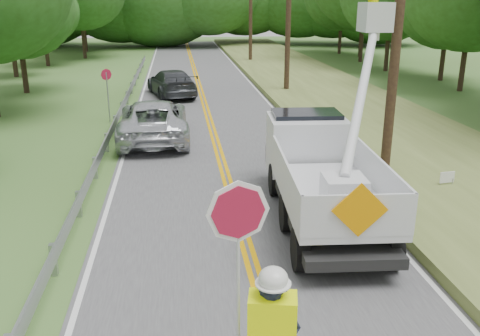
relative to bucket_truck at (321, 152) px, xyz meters
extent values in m
cube|color=#464547|center=(-2.32, 6.96, -1.50)|extent=(7.20, 96.00, 0.02)
cube|color=#ECA200|center=(-2.42, 6.96, -1.48)|extent=(0.12, 96.00, 0.00)
cube|color=#ECA200|center=(-2.22, 6.96, -1.48)|extent=(0.12, 96.00, 0.00)
cube|color=silver|center=(-5.77, 6.96, -1.48)|extent=(0.12, 96.00, 0.00)
cube|color=silver|center=(1.13, 6.96, -1.48)|extent=(0.12, 96.00, 0.00)
cube|color=#999BA0|center=(-6.42, -3.04, -1.16)|extent=(0.12, 0.14, 0.70)
cube|color=#999BA0|center=(-6.42, -0.04, -1.16)|extent=(0.12, 0.14, 0.70)
cube|color=#999BA0|center=(-6.42, 2.96, -1.16)|extent=(0.12, 0.14, 0.70)
cube|color=#999BA0|center=(-6.42, 5.96, -1.16)|extent=(0.12, 0.14, 0.70)
cube|color=#999BA0|center=(-6.42, 8.96, -1.16)|extent=(0.12, 0.14, 0.70)
cube|color=#999BA0|center=(-6.42, 11.96, -1.16)|extent=(0.12, 0.14, 0.70)
cube|color=#999BA0|center=(-6.42, 14.96, -1.16)|extent=(0.12, 0.14, 0.70)
cube|color=#999BA0|center=(-6.42, 17.96, -1.16)|extent=(0.12, 0.14, 0.70)
cube|color=#999BA0|center=(-6.42, 20.96, -1.16)|extent=(0.12, 0.14, 0.70)
cube|color=#999BA0|center=(-6.42, 23.96, -1.16)|extent=(0.12, 0.14, 0.70)
cube|color=#999BA0|center=(-6.42, 26.96, -1.16)|extent=(0.12, 0.14, 0.70)
cube|color=#999BA0|center=(-6.42, 29.96, -1.16)|extent=(0.12, 0.14, 0.70)
cube|color=#999BA0|center=(-6.32, 7.96, -0.91)|extent=(0.05, 48.00, 0.34)
cylinder|color=black|center=(2.68, 1.96, 3.49)|extent=(0.30, 0.30, 10.00)
cylinder|color=black|center=(2.68, 16.96, 3.49)|extent=(0.30, 0.30, 10.00)
cylinder|color=black|center=(2.68, 31.96, 3.49)|extent=(0.30, 0.30, 10.00)
cube|color=#55612D|center=(4.78, 6.96, -1.36)|extent=(7.00, 96.00, 0.30)
cylinder|color=#332319|center=(-12.69, 19.17, -0.09)|extent=(0.32, 0.32, 2.84)
ellipsoid|color=#254C16|center=(-12.69, 19.17, 3.38)|extent=(6.62, 6.62, 5.83)
cylinder|color=#332319|center=(-15.16, 25.99, -0.43)|extent=(0.32, 0.32, 2.16)
ellipsoid|color=#254C16|center=(-15.16, 25.99, 2.22)|extent=(5.04, 5.04, 4.44)
cylinder|color=#332319|center=(-14.27, 31.98, -0.24)|extent=(0.32, 0.32, 2.54)
ellipsoid|color=#254C16|center=(-14.27, 31.98, 2.86)|extent=(5.92, 5.92, 5.21)
cylinder|color=#332319|center=(-12.13, 37.37, 0.29)|extent=(0.32, 0.32, 3.59)
cylinder|color=#332319|center=(-12.98, 43.75, 0.29)|extent=(0.32, 0.32, 3.60)
cylinder|color=#332319|center=(13.38, 16.55, 0.16)|extent=(0.32, 0.32, 3.33)
cylinder|color=#332319|center=(14.28, 20.72, -0.02)|extent=(0.32, 0.32, 2.97)
ellipsoid|color=#254C16|center=(14.28, 20.72, 3.60)|extent=(6.92, 6.92, 6.09)
cylinder|color=#332319|center=(12.36, 25.68, 0.14)|extent=(0.32, 0.32, 3.30)
cylinder|color=#332319|center=(12.45, 31.66, 0.48)|extent=(0.32, 0.32, 3.97)
cylinder|color=#332319|center=(13.87, 35.83, 0.11)|extent=(0.32, 0.32, 3.24)
cylinder|color=#332319|center=(12.71, 38.61, 0.10)|extent=(0.32, 0.32, 3.22)
cube|color=#E6FF01|center=(-2.67, -7.21, 0.00)|extent=(0.69, 0.50, 0.62)
ellipsoid|color=silver|center=(-2.67, -7.21, 0.57)|extent=(0.38, 0.38, 0.31)
cylinder|color=#B7B7B7|center=(-3.10, -7.06, -0.05)|extent=(0.04, 0.04, 2.87)
cylinder|color=#A31432|center=(-3.10, -7.06, 1.45)|extent=(0.81, 0.18, 0.82)
cylinder|color=black|center=(-1.37, -3.49, -1.02)|extent=(0.35, 0.94, 0.92)
cylinder|color=black|center=(0.55, -3.61, -1.02)|extent=(0.35, 0.94, 0.92)
cylinder|color=black|center=(-1.24, -1.57, -1.02)|extent=(0.35, 0.94, 0.92)
cylinder|color=black|center=(0.68, -1.69, -1.02)|extent=(0.35, 0.94, 0.92)
cylinder|color=black|center=(-1.08, 0.83, -1.02)|extent=(0.35, 0.94, 0.92)
cylinder|color=black|center=(0.84, 0.71, -1.02)|extent=(0.35, 0.94, 0.92)
cube|color=black|center=(-0.26, -1.34, -0.96)|extent=(2.42, 6.28, 0.24)
cube|color=#BCBDC0|center=(-0.31, -2.01, -0.48)|extent=(2.50, 4.56, 0.21)
cube|color=#BCBDC0|center=(-1.39, -1.94, 0.00)|extent=(0.35, 4.42, 0.87)
cube|color=#BCBDC0|center=(0.78, -2.09, 0.00)|extent=(0.35, 4.42, 0.87)
cube|color=#BCBDC0|center=(-0.45, -4.20, 0.00)|extent=(2.21, 0.20, 0.87)
cube|color=#BCBDC0|center=(-0.09, 1.25, -0.19)|extent=(2.28, 1.97, 1.73)
cube|color=black|center=(-0.08, 1.44, 0.44)|extent=(2.00, 1.38, 0.72)
cube|color=#BCBDC0|center=(-0.38, -3.07, 0.00)|extent=(0.92, 0.92, 0.77)
cube|color=#BCBDC0|center=(1.98, 1.96, 3.40)|extent=(0.82, 0.82, 0.82)
cube|color=orange|center=(-0.46, -4.27, 0.15)|extent=(1.09, 0.11, 1.09)
imported|color=silver|center=(-4.74, 7.41, -0.69)|extent=(2.76, 5.80, 1.60)
imported|color=#383B40|center=(-4.06, 17.01, -0.74)|extent=(3.21, 5.51, 1.50)
cylinder|color=#999BA0|center=(-6.86, 10.70, -0.36)|extent=(0.06, 0.06, 2.29)
cylinder|color=#A31432|center=(-6.86, 10.70, 0.68)|extent=(0.45, 0.31, 0.52)
cube|color=white|center=(3.88, 0.32, -1.00)|extent=(0.47, 0.09, 0.33)
cylinder|color=#999BA0|center=(3.69, 0.32, -1.27)|extent=(0.02, 0.02, 0.46)
cylinder|color=#999BA0|center=(4.06, 0.32, -1.27)|extent=(0.02, 0.02, 0.46)
camera|label=1|loc=(-3.79, -12.84, 3.96)|focal=38.53mm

